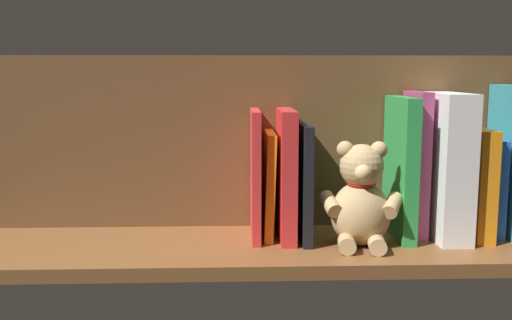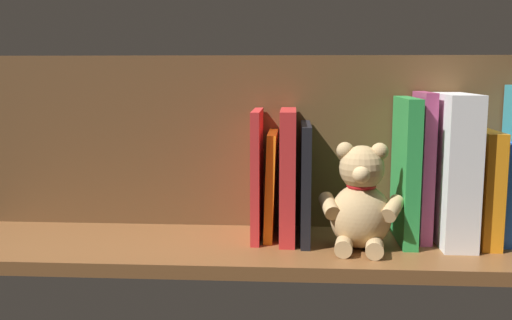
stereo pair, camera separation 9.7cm
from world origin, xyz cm
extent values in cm
cube|color=brown|center=(0.00, 0.00, -1.10)|extent=(101.22, 26.24, 2.20)
cube|color=brown|center=(0.00, -10.87, 15.57)|extent=(101.22, 1.50, 31.14)
cube|color=teal|center=(-43.79, -3.03, 13.01)|extent=(2.28, 13.38, 26.03)
cube|color=blue|center=(-40.90, -3.88, 8.45)|extent=(1.73, 11.67, 16.90)
cube|color=orange|center=(-37.57, -2.70, 9.39)|extent=(3.14, 14.04, 18.79)
cube|color=white|center=(-32.46, -2.01, 12.38)|extent=(5.31, 15.21, 24.75)
cube|color=#B23F72|center=(-27.92, -4.13, 12.46)|extent=(1.99, 11.17, 24.92)
cube|color=green|center=(-24.83, -2.58, 12.04)|extent=(2.41, 14.27, 24.08)
ellipsoid|color=tan|center=(-17.03, 2.47, 5.22)|extent=(11.01, 10.11, 10.44)
sphere|color=tan|center=(-17.03, 2.47, 13.14)|extent=(7.18, 7.18, 7.18)
sphere|color=tan|center=(-19.70, 2.83, 15.83)|extent=(2.77, 2.77, 2.77)
sphere|color=tan|center=(-14.36, 2.12, 15.83)|extent=(2.77, 2.77, 2.77)
sphere|color=#DBB77F|center=(-16.62, 5.50, 12.60)|extent=(2.77, 2.77, 2.77)
cylinder|color=tan|center=(-21.77, 4.42, 7.05)|extent=(4.55, 5.68, 3.86)
cylinder|color=tan|center=(-11.94, 3.11, 7.05)|extent=(3.49, 5.54, 3.86)
cylinder|color=tan|center=(-18.77, 7.18, 1.39)|extent=(3.27, 4.25, 2.77)
cylinder|color=tan|center=(-14.11, 6.56, 1.39)|extent=(3.27, 4.25, 2.77)
torus|color=red|center=(-17.03, 2.47, 10.28)|extent=(5.35, 5.35, 0.82)
cube|color=black|center=(-8.21, -2.38, 9.84)|extent=(1.58, 14.67, 19.69)
cube|color=red|center=(-5.24, -2.65, 11.00)|extent=(2.58, 14.15, 22.00)
cube|color=orange|center=(-2.32, -3.73, 9.05)|extent=(2.05, 11.97, 18.13)
cube|color=red|center=(0.03, -3.05, 10.95)|extent=(1.44, 13.33, 21.91)
camera|label=1|loc=(3.56, 95.61, 28.33)|focal=41.25mm
camera|label=2|loc=(-6.10, 95.49, 28.33)|focal=41.25mm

